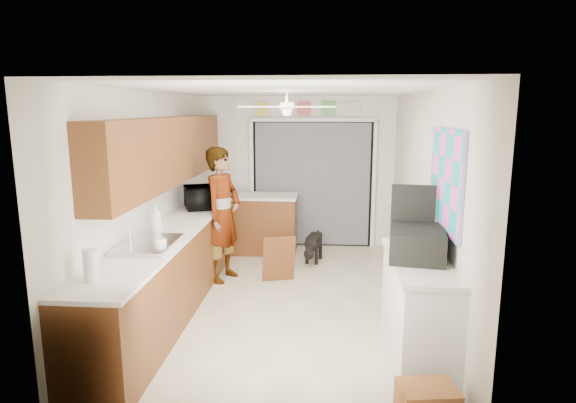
{
  "coord_description": "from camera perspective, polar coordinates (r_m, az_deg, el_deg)",
  "views": [
    {
      "loc": [
        0.46,
        -5.52,
        2.3
      ],
      "look_at": [
        0.0,
        0.4,
        1.15
      ],
      "focal_mm": 30.0,
      "sensor_mm": 36.0,
      "label": 1
    }
  ],
  "objects": [
    {
      "name": "floor",
      "position": [
        6.0,
        -0.3,
        -11.59
      ],
      "size": [
        5.0,
        5.0,
        0.0
      ],
      "primitive_type": "plane",
      "color": "#BAB096",
      "rests_on": "ground"
    },
    {
      "name": "ceiling",
      "position": [
        5.54,
        -0.33,
        13.02
      ],
      "size": [
        5.0,
        5.0,
        0.0
      ],
      "primitive_type": "plane",
      "rotation": [
        3.14,
        0.0,
        0.0
      ],
      "color": "white",
      "rests_on": "ground"
    },
    {
      "name": "wall_back",
      "position": [
        8.1,
        1.15,
        3.51
      ],
      "size": [
        3.2,
        0.0,
        3.2
      ],
      "primitive_type": "plane",
      "rotation": [
        1.57,
        0.0,
        0.0
      ],
      "color": "silver",
      "rests_on": "ground"
    },
    {
      "name": "wall_front",
      "position": [
        3.23,
        -4.02,
        -8.03
      ],
      "size": [
        3.2,
        0.0,
        3.2
      ],
      "primitive_type": "plane",
      "rotation": [
        -1.57,
        0.0,
        0.0
      ],
      "color": "silver",
      "rests_on": "ground"
    },
    {
      "name": "wall_left",
      "position": [
        5.99,
        -15.76,
        0.44
      ],
      "size": [
        0.0,
        5.0,
        5.0
      ],
      "primitive_type": "plane",
      "rotation": [
        1.57,
        0.0,
        1.57
      ],
      "color": "silver",
      "rests_on": "ground"
    },
    {
      "name": "wall_right",
      "position": [
        5.74,
        15.83,
        -0.01
      ],
      "size": [
        0.0,
        5.0,
        5.0
      ],
      "primitive_type": "plane",
      "rotation": [
        1.57,
        0.0,
        -1.57
      ],
      "color": "silver",
      "rests_on": "ground"
    },
    {
      "name": "left_base_cabinets",
      "position": [
        6.08,
        -12.7,
        -7.02
      ],
      "size": [
        0.6,
        4.8,
        0.9
      ],
      "primitive_type": "cube",
      "color": "brown",
      "rests_on": "floor"
    },
    {
      "name": "left_countertop",
      "position": [
        5.95,
        -12.79,
        -2.72
      ],
      "size": [
        0.62,
        4.8,
        0.04
      ],
      "primitive_type": "cube",
      "color": "white",
      "rests_on": "left_base_cabinets"
    },
    {
      "name": "upper_cabinets",
      "position": [
        6.05,
        -13.95,
        5.9
      ],
      "size": [
        0.32,
        4.0,
        0.8
      ],
      "primitive_type": "cube",
      "color": "brown",
      "rests_on": "wall_left"
    },
    {
      "name": "sink_basin",
      "position": [
        5.03,
        -16.15,
        -4.99
      ],
      "size": [
        0.5,
        0.76,
        0.06
      ],
      "primitive_type": "cube",
      "color": "silver",
      "rests_on": "left_countertop"
    },
    {
      "name": "faucet",
      "position": [
        5.08,
        -18.22,
        -3.86
      ],
      "size": [
        0.03,
        0.03,
        0.22
      ],
      "primitive_type": "cylinder",
      "color": "silver",
      "rests_on": "left_countertop"
    },
    {
      "name": "peninsula_base",
      "position": [
        7.81,
        -2.76,
        -2.77
      ],
      "size": [
        1.0,
        0.6,
        0.9
      ],
      "primitive_type": "cube",
      "color": "brown",
      "rests_on": "floor"
    },
    {
      "name": "peninsula_top",
      "position": [
        7.71,
        -2.79,
        0.63
      ],
      "size": [
        1.04,
        0.64,
        0.04
      ],
      "primitive_type": "cube",
      "color": "white",
      "rests_on": "peninsula_base"
    },
    {
      "name": "back_opening_recess",
      "position": [
        8.09,
        2.9,
        2.06
      ],
      "size": [
        2.0,
        0.06,
        2.1
      ],
      "primitive_type": "cube",
      "color": "black",
      "rests_on": "wall_back"
    },
    {
      "name": "curtain_panel",
      "position": [
        8.05,
        2.89,
        2.01
      ],
      "size": [
        1.9,
        0.03,
        2.05
      ],
      "primitive_type": "cube",
      "color": "slate",
      "rests_on": "wall_back"
    },
    {
      "name": "door_trim_left",
      "position": [
        8.15,
        -4.29,
        2.11
      ],
      "size": [
        0.06,
        0.04,
        2.1
      ],
      "primitive_type": "cube",
      "color": "white",
      "rests_on": "wall_back"
    },
    {
      "name": "door_trim_right",
      "position": [
        8.1,
        10.13,
        1.91
      ],
      "size": [
        0.06,
        0.04,
        2.1
      ],
      "primitive_type": "cube",
      "color": "white",
      "rests_on": "wall_back"
    },
    {
      "name": "door_trim_head",
      "position": [
        7.97,
        2.97,
        9.65
      ],
      "size": [
        2.1,
        0.04,
        0.06
      ],
      "primitive_type": "cube",
      "color": "white",
      "rests_on": "wall_back"
    },
    {
      "name": "header_frame_0",
      "position": [
        8.06,
        -3.17,
        10.94
      ],
      "size": [
        0.22,
        0.02,
        0.22
      ],
      "primitive_type": "cube",
      "color": "#DAD148",
      "rests_on": "wall_back"
    },
    {
      "name": "header_frame_2",
      "position": [
        8.0,
        1.9,
        10.95
      ],
      "size": [
        0.22,
        0.02,
        0.22
      ],
      "primitive_type": "cube",
      "color": "#DD5553",
      "rests_on": "wall_back"
    },
    {
      "name": "header_frame_3",
      "position": [
        7.99,
        4.81,
        10.92
      ],
      "size": [
        0.22,
        0.02,
        0.22
      ],
      "primitive_type": "cube",
      "color": "#66B36A",
      "rests_on": "wall_back"
    },
    {
      "name": "header_frame_4",
      "position": [
        8.0,
        7.73,
        10.86
      ],
      "size": [
        0.22,
        0.02,
        0.22
      ],
      "primitive_type": "cube",
      "color": "silver",
      "rests_on": "wall_back"
    },
    {
      "name": "route66_sign",
      "position": [
        8.12,
        -5.67,
        10.91
      ],
      "size": [
        0.22,
        0.02,
        0.26
      ],
      "primitive_type": "cube",
      "color": "silver",
      "rests_on": "wall_back"
    },
    {
      "name": "right_counter_base",
      "position": [
        4.78,
        15.15,
        -12.19
      ],
      "size": [
        0.5,
        1.4,
        0.9
      ],
      "primitive_type": "cube",
      "color": "white",
      "rests_on": "floor"
    },
    {
      "name": "right_counter_top",
      "position": [
        4.62,
        15.32,
        -6.82
      ],
      "size": [
        0.54,
        1.44,
        0.04
      ],
      "primitive_type": "cube",
      "color": "white",
      "rests_on": "right_counter_base"
    },
    {
      "name": "abstract_painting",
      "position": [
        4.7,
        18.19,
        2.47
      ],
      "size": [
        0.03,
        1.15,
        0.95
      ],
      "primitive_type": "cube",
      "color": "#FB5CD0",
      "rests_on": "wall_right"
    },
    {
      "name": "ceiling_fan",
      "position": [
        5.74,
        -0.16,
        11.16
      ],
      "size": [
        1.14,
        1.14,
        0.24
      ],
      "primitive_type": "cube",
      "color": "white",
      "rests_on": "ceiling"
    },
    {
      "name": "microwave",
      "position": [
        6.77,
        -10.48,
        0.49
      ],
      "size": [
        0.55,
        0.64,
        0.3
      ],
      "primitive_type": "imported",
      "rotation": [
        0.0,
        0.0,
        1.96
      ],
      "color": "black",
      "rests_on": "left_countertop"
    },
    {
      "name": "soap_bottle",
      "position": [
        5.57,
        -15.37,
        -1.84
      ],
      "size": [
        0.16,
        0.16,
        0.33
      ],
      "primitive_type": "imported",
      "rotation": [
        0.0,
        0.0,
        0.29
      ],
      "color": "silver",
      "rests_on": "left_countertop"
    },
    {
      "name": "cup",
      "position": [
        4.94,
        -14.88,
        -4.83
      ],
      "size": [
        0.13,
        0.13,
        0.1
      ],
      "primitive_type": "imported",
      "rotation": [
        0.0,
        0.0,
        -0.1
      ],
      "color": "white",
      "rests_on": "left_countertop"
    },
    {
      "name": "paper_towel_roll",
      "position": [
        4.18,
        -22.31,
        -7.02
      ],
      "size": [
        0.14,
        0.14,
        0.26
      ],
      "primitive_type": "cylinder",
      "rotation": [
        0.0,
        0.0,
        0.16
      ],
      "color": "white",
      "rests_on": "left_countertop"
    },
    {
      "name": "suitcase",
      "position": [
        4.62,
        15.06,
        -4.78
      ],
      "size": [
        0.58,
        0.71,
        0.28
      ],
      "primitive_type": "cube",
      "rotation": [
        0.0,
        0.0,
        -0.17
      ],
      "color": "black",
      "rests_on": "right_counter_top"
    },
    {
      "name": "suitcase_rim",
      "position": [
        4.65,
        15.0,
        -6.08
      ],
      "size": [
        0.53,
        0.65,
        0.02
      ],
      "primitive_type": "cube",
      "rotation": [
        0.0,
        0.0,
        -0.17
      ],
      "color": "yellow",
      "rests_on": "suitcase"
    },
    {
      "name": "suitcase_lid",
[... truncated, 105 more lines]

